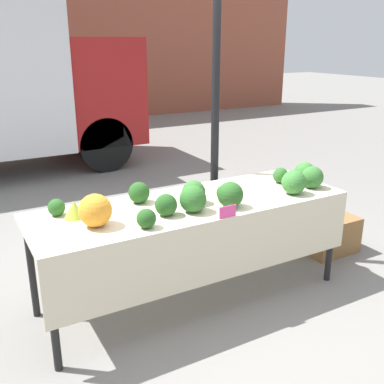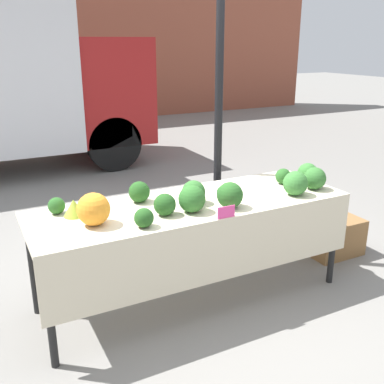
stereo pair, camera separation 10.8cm
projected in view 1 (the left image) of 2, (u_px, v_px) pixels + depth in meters
ground_plane at (192, 296)px, 3.53m from camera, size 40.00×40.00×0.00m
building_facade at (1, 20)px, 10.04m from camera, size 16.00×0.60×4.73m
tent_pole at (215, 105)px, 3.85m from camera, size 0.07×0.07×2.77m
market_table at (196, 217)px, 3.26m from camera, size 2.36×0.77×0.79m
orange_cauliflower at (95, 210)px, 2.83m from camera, size 0.21×0.21×0.21m
romanesco_head at (74, 209)px, 2.98m from camera, size 0.15×0.15×0.12m
broccoli_head_0 at (281, 175)px, 3.72m from camera, size 0.13×0.13×0.13m
broccoli_head_1 at (294, 182)px, 3.44m from camera, size 0.19×0.19×0.19m
broccoli_head_2 at (139, 193)px, 3.25m from camera, size 0.16×0.16×0.16m
broccoli_head_3 at (305, 172)px, 3.74m from camera, size 0.17×0.17×0.17m
broccoli_head_4 at (146, 218)px, 2.82m from camera, size 0.13×0.13×0.13m
broccoli_head_5 at (193, 199)px, 3.07m from camera, size 0.19×0.19×0.19m
broccoli_head_6 at (230, 195)px, 3.16m from camera, size 0.19×0.19×0.19m
broccoli_head_7 at (224, 193)px, 3.31m from camera, size 0.12×0.12×0.12m
broccoli_head_8 at (194, 192)px, 3.24m from camera, size 0.17×0.17×0.17m
broccoli_head_9 at (56, 207)px, 3.02m from camera, size 0.12×0.12×0.12m
broccoli_head_10 at (312, 177)px, 3.58m from camera, size 0.18×0.18×0.18m
broccoli_head_11 at (166, 205)px, 3.01m from camera, size 0.15×0.15×0.15m
price_sign at (228, 212)px, 2.99m from camera, size 0.13×0.01×0.08m
produce_crate at (329, 234)px, 4.24m from camera, size 0.49×0.35×0.34m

